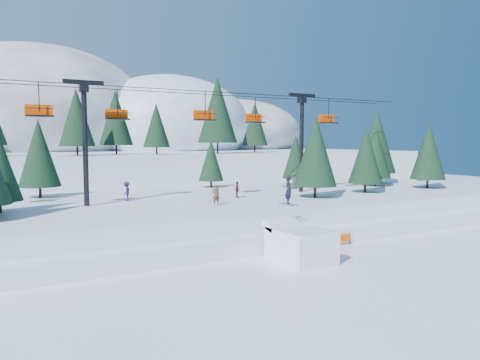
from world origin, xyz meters
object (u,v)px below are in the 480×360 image
jump_kicker (300,243)px  chairlift (195,125)px  banner_near (335,239)px  banner_far (345,236)px

jump_kicker → chairlift: (-0.55, 15.43, 8.11)m
chairlift → banner_near: size_ratio=16.09×
jump_kicker → chairlift: 17.44m
jump_kicker → banner_far: 7.00m
banner_near → banner_far: same height
chairlift → banner_far: (6.94, -12.66, -8.78)m
banner_near → jump_kicker: bearing=-156.0°
banner_near → banner_far: (1.50, 0.59, 0.00)m
jump_kicker → chairlift: size_ratio=0.12×
chairlift → banner_far: size_ratio=16.37×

